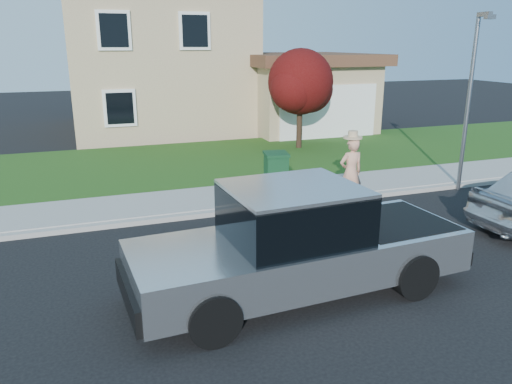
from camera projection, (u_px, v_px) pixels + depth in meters
ground at (292, 256)px, 10.12m from camera, size 80.00×80.00×0.00m
curb at (283, 205)px, 13.04m from camera, size 40.00×0.20×0.12m
sidewalk at (268, 193)px, 14.03m from camera, size 40.00×2.00×0.15m
lawn at (224, 160)px, 18.10m from camera, size 40.00×7.00×0.10m
house at (184, 63)px, 24.41m from camera, size 14.00×11.30×6.85m
pickup_truck at (299, 244)px, 8.38m from camera, size 5.96×2.37×1.92m
woman at (351, 171)px, 12.91m from camera, size 0.68×0.49×2.01m
ornamental_tree at (301, 85)px, 19.38m from camera, size 2.81×2.54×3.86m
trash_bin at (276, 171)px, 14.02m from camera, size 0.77×0.85×1.06m
street_lamp at (471, 93)px, 13.84m from camera, size 0.28×0.64×4.92m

